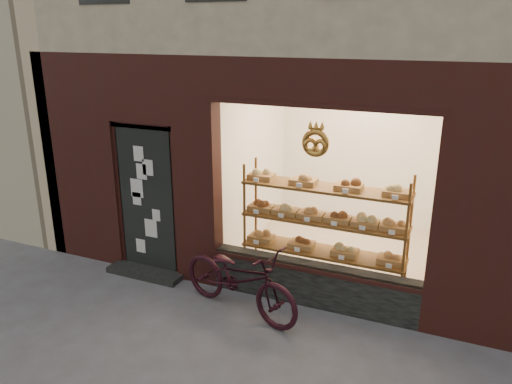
% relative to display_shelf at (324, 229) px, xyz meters
% --- Properties ---
extents(display_shelf, '(2.20, 0.45, 1.70)m').
position_rel_display_shelf_xyz_m(display_shelf, '(0.00, 0.00, 0.00)').
color(display_shelf, brown).
rests_on(display_shelf, ground).
extents(bicycle, '(1.88, 1.08, 0.94)m').
position_rel_display_shelf_xyz_m(bicycle, '(-0.77, -0.99, -0.40)').
color(bicycle, black).
rests_on(bicycle, ground).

